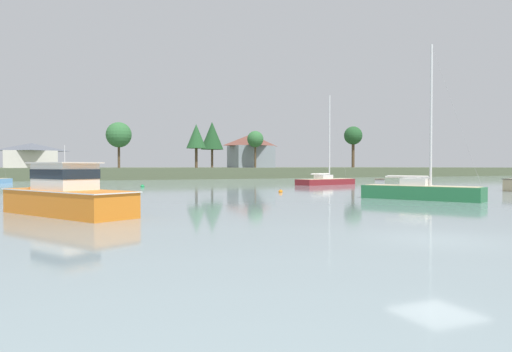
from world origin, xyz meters
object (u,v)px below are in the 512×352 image
sailboat_green (421,196)px  cruiser_orange (59,202)px  mooring_buoy_orange (281,192)px  dinghy_grey (380,181)px  sailboat_maroon (326,183)px  mooring_buoy_green (142,186)px

sailboat_green → cruiser_orange: (-24.76, -0.65, 0.33)m
mooring_buoy_orange → dinghy_grey: bearing=36.6°
sailboat_green → mooring_buoy_orange: sailboat_green is taller
sailboat_green → sailboat_maroon: 28.29m
dinghy_grey → mooring_buoy_orange: dinghy_grey is taller
sailboat_maroon → mooring_buoy_green: sailboat_maroon is taller
cruiser_orange → sailboat_maroon: bearing=39.5°
cruiser_orange → mooring_buoy_orange: bearing=34.2°
mooring_buoy_green → mooring_buoy_orange: (9.94, -16.47, -0.01)m
mooring_buoy_green → mooring_buoy_orange: 19.24m
dinghy_grey → sailboat_green: (-22.99, -33.61, 0.12)m
cruiser_orange → mooring_buoy_green: (9.49, 29.66, -0.52)m
cruiser_orange → mooring_buoy_orange: cruiser_orange is taller
sailboat_green → mooring_buoy_green: sailboat_green is taller
cruiser_orange → mooring_buoy_green: size_ratio=18.34×
cruiser_orange → mooring_buoy_green: 31.15m
sailboat_maroon → cruiser_orange: bearing=-140.5°
sailboat_maroon → mooring_buoy_green: 24.04m
sailboat_maroon → mooring_buoy_green: (-23.95, 2.09, -0.17)m
dinghy_grey → sailboat_maroon: size_ratio=0.28×
sailboat_green → cruiser_orange: bearing=-178.5°
dinghy_grey → cruiser_orange: (-47.75, -34.26, 0.45)m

